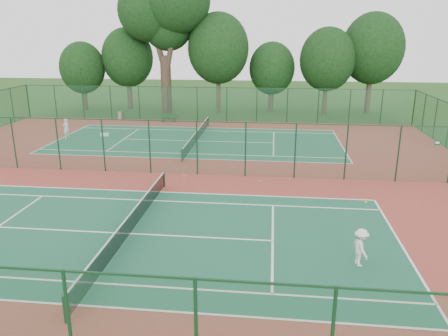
{
  "coord_description": "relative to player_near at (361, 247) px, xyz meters",
  "views": [
    {
      "loc": [
        6.2,
        -26.4,
        8.66
      ],
      "look_at": [
        3.66,
        -3.59,
        1.6
      ],
      "focal_mm": 35.0,
      "sensor_mm": 36.0,
      "label": 1
    }
  ],
  "objects": [
    {
      "name": "ground",
      "position": [
        -9.76,
        10.72,
        -0.78
      ],
      "size": [
        120.0,
        120.0,
        0.0
      ],
      "primitive_type": "plane",
      "color": "#214816",
      "rests_on": "ground"
    },
    {
      "name": "red_pad",
      "position": [
        -9.76,
        10.72,
        -0.78
      ],
      "size": [
        40.0,
        36.0,
        0.01
      ],
      "primitive_type": "cube",
      "color": "maroon",
      "rests_on": "ground"
    },
    {
      "name": "court_near",
      "position": [
        -9.76,
        1.72,
        -0.77
      ],
      "size": [
        23.77,
        10.97,
        0.01
      ],
      "primitive_type": "cube",
      "color": "#1B563B",
      "rests_on": "red_pad"
    },
    {
      "name": "court_far",
      "position": [
        -9.76,
        19.72,
        -0.77
      ],
      "size": [
        23.77,
        10.97,
        0.01
      ],
      "primitive_type": "cube",
      "color": "#1D5C3E",
      "rests_on": "red_pad"
    },
    {
      "name": "fence_north",
      "position": [
        -9.76,
        28.72,
        0.98
      ],
      "size": [
        40.0,
        0.09,
        3.5
      ],
      "color": "#1A4F33",
      "rests_on": "ground"
    },
    {
      "name": "fence_south",
      "position": [
        -9.76,
        -7.28,
        0.98
      ],
      "size": [
        40.0,
        0.09,
        3.5
      ],
      "color": "#164427",
      "rests_on": "ground"
    },
    {
      "name": "fence_divider",
      "position": [
        -9.76,
        10.72,
        0.98
      ],
      "size": [
        40.0,
        0.09,
        3.5
      ],
      "color": "#194C2E",
      "rests_on": "ground"
    },
    {
      "name": "tennis_net_near",
      "position": [
        -9.76,
        1.72,
        -0.24
      ],
      "size": [
        0.1,
        12.9,
        0.97
      ],
      "color": "#12331C",
      "rests_on": "ground"
    },
    {
      "name": "tennis_net_far",
      "position": [
        -9.76,
        19.72,
        -0.24
      ],
      "size": [
        0.1,
        12.9,
        0.97
      ],
      "color": "#12331A",
      "rests_on": "ground"
    },
    {
      "name": "player_near",
      "position": [
        0.0,
        0.0,
        0.0
      ],
      "size": [
        0.81,
        1.1,
        1.52
      ],
      "primitive_type": "imported",
      "rotation": [
        0.0,
        0.0,
        1.84
      ],
      "color": "white",
      "rests_on": "court_near"
    },
    {
      "name": "player_far",
      "position": [
        -21.15,
        19.45,
        0.12
      ],
      "size": [
        0.63,
        0.75,
        1.76
      ],
      "primitive_type": "imported",
      "rotation": [
        0.0,
        0.0,
        -1.96
      ],
      "color": "white",
      "rests_on": "court_far"
    },
    {
      "name": "trash_bin",
      "position": [
        -19.49,
        28.26,
        -0.35
      ],
      "size": [
        0.63,
        0.63,
        0.85
      ],
      "primitive_type": "cylinder",
      "rotation": [
        0.0,
        0.0,
        0.43
      ],
      "color": "gray",
      "rests_on": "red_pad"
    },
    {
      "name": "bench",
      "position": [
        -14.08,
        27.58,
        -0.31
      ],
      "size": [
        1.5,
        0.6,
        0.9
      ],
      "rotation": [
        0.0,
        0.0,
        0.12
      ],
      "color": "#13381A",
      "rests_on": "red_pad"
    },
    {
      "name": "kit_bag",
      "position": [
        -18.24,
        20.68,
        -0.64
      ],
      "size": [
        0.75,
        0.36,
        0.27
      ],
      "primitive_type": "cube",
      "rotation": [
        0.0,
        0.0,
        0.13
      ],
      "color": "silver",
      "rests_on": "red_pad"
    },
    {
      "name": "stray_ball_a",
      "position": [
        -4.21,
        9.75,
        -0.74
      ],
      "size": [
        0.07,
        0.07,
        0.07
      ],
      "primitive_type": "sphere",
      "color": "#EFF238",
      "rests_on": "red_pad"
    },
    {
      "name": "stray_ball_b",
      "position": [
        -2.35,
        10.34,
        -0.74
      ],
      "size": [
        0.07,
        0.07,
        0.07
      ],
      "primitive_type": "sphere",
      "color": "#DFED37",
      "rests_on": "red_pad"
    },
    {
      "name": "stray_ball_c",
      "position": [
        -8.99,
        10.15,
        -0.73
      ],
      "size": [
        0.08,
        0.08,
        0.08
      ],
      "primitive_type": "sphere",
      "color": "#D3DF34",
      "rests_on": "red_pad"
    },
    {
      "name": "big_tree",
      "position": [
        -15.53,
        33.59,
        10.42
      ],
      "size": [
        10.3,
        7.54,
        15.82
      ],
      "color": "#38281E",
      "rests_on": "ground"
    },
    {
      "name": "evergreen_row",
      "position": [
        -9.26,
        34.97,
        -0.78
      ],
      "size": [
        39.0,
        5.0,
        12.0
      ],
      "primitive_type": null,
      "color": "black",
      "rests_on": "ground"
    }
  ]
}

